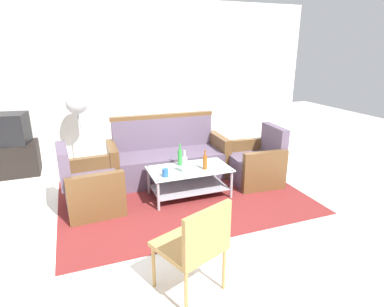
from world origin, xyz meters
name	(u,v)px	position (x,y,z in m)	size (l,w,h in m)	color
ground_plane	(217,223)	(0.00, 0.00, 0.00)	(14.00, 14.00, 0.00)	silver
wall_back	(150,79)	(0.00, 3.06, 1.40)	(6.52, 0.12, 2.80)	silver
rug	(183,196)	(-0.13, 0.81, 0.01)	(3.24, 2.27, 0.01)	maroon
couch	(168,159)	(-0.13, 1.54, 0.32)	(1.82, 0.79, 0.96)	#5B4C60
armchair_left	(90,188)	(-1.34, 0.88, 0.29)	(0.74, 0.80, 0.85)	#5B4C60
armchair_right	(256,164)	(1.07, 0.91, 0.29)	(0.75, 0.81, 0.85)	#5B4C60
coffee_table	(189,178)	(-0.05, 0.79, 0.27)	(1.10, 0.60, 0.40)	silver
bottle_green	(180,157)	(-0.12, 0.97, 0.53)	(0.06, 0.06, 0.31)	#2D8C38
bottle_clear	(185,164)	(-0.15, 0.69, 0.52)	(0.07, 0.07, 0.30)	silver
bottle_brown	(205,162)	(0.14, 0.70, 0.51)	(0.06, 0.06, 0.27)	brown
cup	(165,173)	(-0.43, 0.64, 0.46)	(0.08, 0.08, 0.10)	#2659A5
tv_stand	(12,159)	(-2.43, 2.55, 0.26)	(0.80, 0.50, 0.52)	black
television	(6,129)	(-2.43, 2.55, 0.76)	(0.67, 0.54, 0.48)	black
pedestal_fan	(77,108)	(-1.36, 2.60, 1.01)	(0.36, 0.36, 1.27)	#2D2D33
wicker_chair	(196,242)	(-0.64, -0.96, 0.49)	(0.62, 0.62, 0.84)	#AD844C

